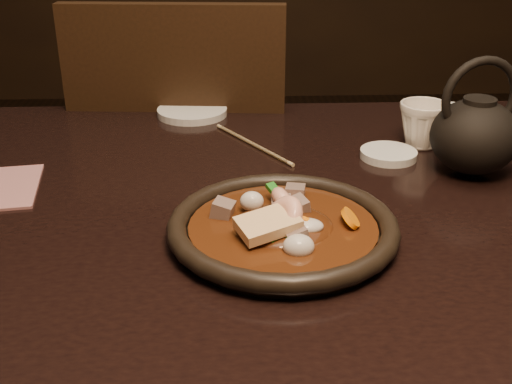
{
  "coord_description": "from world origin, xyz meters",
  "views": [
    {
      "loc": [
        -0.18,
        -0.8,
        1.14
      ],
      "look_at": [
        -0.15,
        -0.08,
        0.8
      ],
      "focal_mm": 45.0,
      "sensor_mm": 36.0,
      "label": 1
    }
  ],
  "objects_px": {
    "tea_cup": "(423,123)",
    "chair": "(190,188)",
    "table": "(359,246)",
    "teapot": "(476,132)",
    "plate": "(283,228)"
  },
  "relations": [
    {
      "from": "table",
      "to": "teapot",
      "type": "xyz_separation_m",
      "value": [
        0.18,
        0.08,
        0.14
      ]
    },
    {
      "from": "teapot",
      "to": "chair",
      "type": "bearing_deg",
      "value": 125.06
    },
    {
      "from": "chair",
      "to": "plate",
      "type": "bearing_deg",
      "value": 108.27
    },
    {
      "from": "chair",
      "to": "tea_cup",
      "type": "xyz_separation_m",
      "value": [
        0.42,
        -0.35,
        0.27
      ]
    },
    {
      "from": "table",
      "to": "plate",
      "type": "distance_m",
      "value": 0.19
    },
    {
      "from": "table",
      "to": "chair",
      "type": "relative_size",
      "value": 1.68
    },
    {
      "from": "table",
      "to": "tea_cup",
      "type": "xyz_separation_m",
      "value": [
        0.14,
        0.2,
        0.12
      ]
    },
    {
      "from": "table",
      "to": "tea_cup",
      "type": "bearing_deg",
      "value": 55.69
    },
    {
      "from": "tea_cup",
      "to": "chair",
      "type": "bearing_deg",
      "value": 140.4
    },
    {
      "from": "chair",
      "to": "tea_cup",
      "type": "bearing_deg",
      "value": 144.94
    },
    {
      "from": "tea_cup",
      "to": "teapot",
      "type": "bearing_deg",
      "value": -69.54
    },
    {
      "from": "table",
      "to": "chair",
      "type": "height_order",
      "value": "chair"
    },
    {
      "from": "plate",
      "to": "teapot",
      "type": "relative_size",
      "value": 1.62
    },
    {
      "from": "table",
      "to": "teapot",
      "type": "height_order",
      "value": "teapot"
    },
    {
      "from": "chair",
      "to": "teapot",
      "type": "relative_size",
      "value": 5.39
    }
  ]
}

